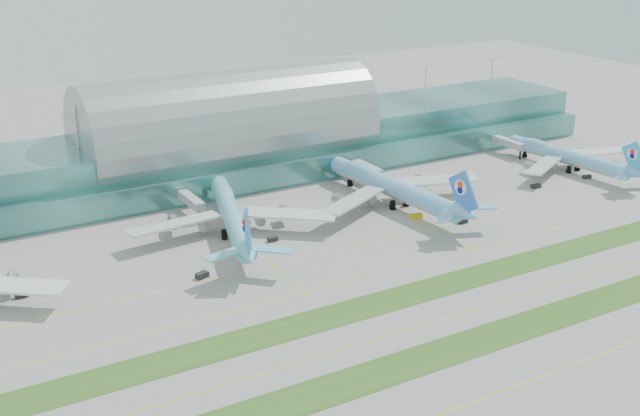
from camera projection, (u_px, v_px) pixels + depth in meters
ground at (418, 296)px, 226.41m from camera, size 700.00×700.00×0.00m
terminal at (229, 141)px, 325.77m from camera, size 340.00×69.10×36.00m
grass_strip_near at (484, 339)px, 203.72m from camera, size 420.00×12.00×0.08m
grass_strip_far at (414, 294)px, 228.02m from camera, size 420.00×12.00×0.08m
taxiline_a at (541, 376)px, 187.53m from camera, size 420.00×0.35×0.01m
taxiline_b at (449, 317)px, 215.07m from camera, size 420.00×0.35×0.01m
taxiline_c at (382, 273)px, 240.99m from camera, size 420.00×0.35×0.01m
taxiline_d at (343, 248)px, 258.81m from camera, size 420.00×0.35×0.01m
airliner_b at (231, 214)px, 268.50m from camera, size 68.16×78.94×22.18m
airliner_c at (392, 186)px, 295.24m from camera, size 72.81×82.92×22.81m
airliner_d at (566, 156)px, 335.30m from camera, size 62.50×71.25×19.60m
gse_b at (21, 295)px, 225.66m from camera, size 3.67×1.98×1.43m
gse_c at (202, 275)px, 237.62m from camera, size 4.32×3.32×1.73m
gse_d at (273, 239)px, 263.98m from camera, size 3.47×1.88×1.49m
gse_e at (416, 216)px, 283.28m from camera, size 4.53×2.96×1.80m
gse_f at (462, 221)px, 279.36m from camera, size 3.54×2.36×1.61m
gse_g at (536, 186)px, 314.74m from camera, size 4.23×2.17×1.45m
gse_h at (587, 177)px, 325.67m from camera, size 3.72×2.40×1.43m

